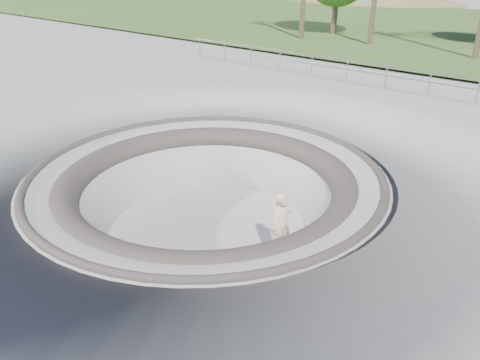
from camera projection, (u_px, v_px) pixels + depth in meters
The scene contains 5 objects.
ground at pixel (206, 173), 13.53m from camera, with size 180.00×180.00×0.00m, color #9A9995.
skate_bowl at pixel (208, 227), 14.31m from camera, with size 14.00×14.00×4.10m.
safety_railing at pixel (386, 76), 21.53m from camera, with size 25.00×0.06×1.03m.
skateboard at pixel (280, 255), 12.96m from camera, with size 0.95×0.41×0.09m.
skater at pixel (281, 225), 12.55m from camera, with size 0.69×0.45×1.88m, color beige.
Camera 1 is at (8.65, -8.80, 5.63)m, focal length 35.00 mm.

